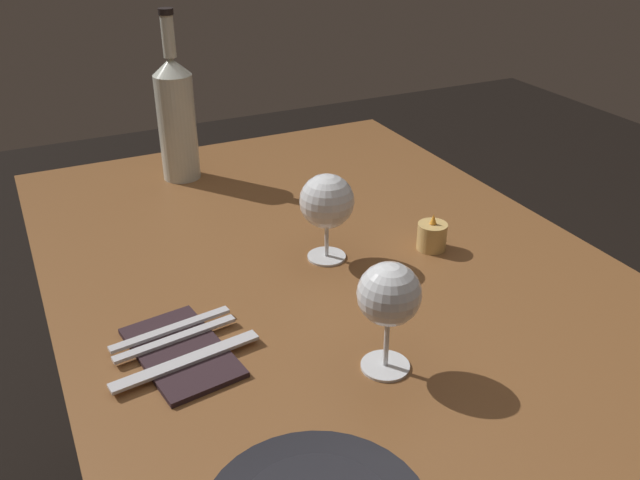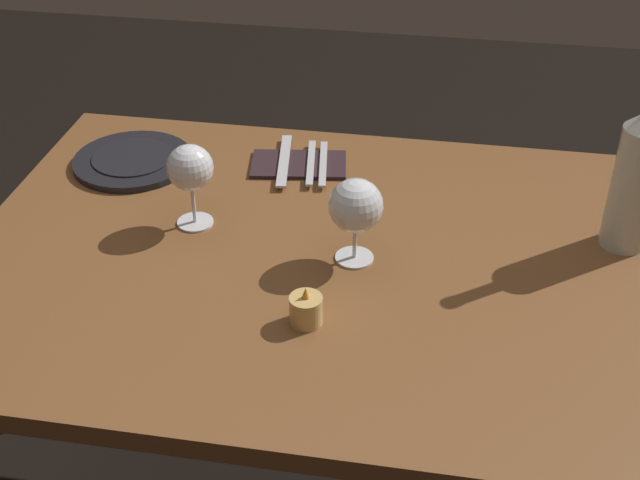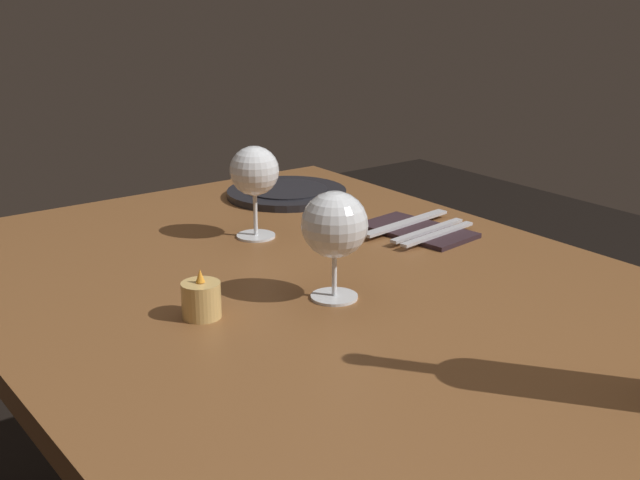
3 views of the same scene
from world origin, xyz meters
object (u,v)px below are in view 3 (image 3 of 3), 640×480
Objects in this scene: folded_napkin at (417,230)px; wine_glass_right at (335,226)px; fork_inner at (428,230)px; wine_glass_left at (254,173)px; dinner_plate at (287,193)px; table_knife at (406,223)px; votive_candle at (201,301)px; fork_outer at (438,234)px.

wine_glass_right is at bearing 117.35° from folded_napkin.
folded_napkin is 0.03m from fork_inner.
wine_glass_left is 0.87× the size of fork_inner.
table_knife is (-0.30, -0.05, 0.00)m from dinner_plate.
votive_candle reaches higher than folded_napkin.
fork_inner is at bearing -125.60° from wine_glass_left.
folded_napkin is 0.03m from table_knife.
wine_glass_right is 0.56m from dinner_plate.
wine_glass_right is at bearing 109.28° from fork_outer.
table_knife is at bearing 0.00° from folded_napkin.
votive_candle is at bearing 96.43° from fork_outer.
wine_glass_left is 0.29m from dinner_plate.
wine_glass_left is 0.77× the size of folded_napkin.
table_knife is at bearing -74.37° from votive_candle.
fork_outer is (-0.03, 0.00, 0.00)m from fork_inner.
folded_napkin is 1.13× the size of fork_inner.
folded_napkin is at bearing 0.00° from fork_inner.
wine_glass_right is 0.34m from fork_inner.
fork_inner reaches higher than folded_napkin.
dinner_plate is 1.33× the size of fork_inner.
wine_glass_left is at bearing 54.40° from fork_inner.
table_knife is at bearing -115.87° from wine_glass_left.
dinner_plate is (0.49, -0.25, -0.10)m from wine_glass_right.
votive_candle is 0.32× the size of table_knife.
votive_candle is at bearing 135.35° from dinner_plate.
wine_glass_right is 0.85× the size of fork_outer.
fork_inner is at bearing 0.00° from fork_outer.
wine_glass_left is 0.75× the size of table_knife.
wine_glass_left is at bearing 58.58° from folded_napkin.
fork_outer reaches higher than folded_napkin.
table_knife is at bearing -58.30° from wine_glass_right.
fork_inner is (-0.17, -0.24, -0.10)m from wine_glass_left.
fork_outer is at bearing 180.00° from folded_napkin.
wine_glass_left is 0.31m from fork_inner.
wine_glass_right is 2.28× the size of votive_candle.
fork_inner is (-0.36, -0.05, 0.00)m from dinner_plate.
fork_outer is 0.08m from table_knife.
folded_napkin is (0.10, -0.48, -0.02)m from votive_candle.
wine_glass_left reaches higher than wine_glass_right.
dinner_plate is at bearing 7.45° from fork_inner.
fork_outer is (-0.20, -0.24, -0.10)m from wine_glass_left.
wine_glass_left is 1.03× the size of wine_glass_right.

